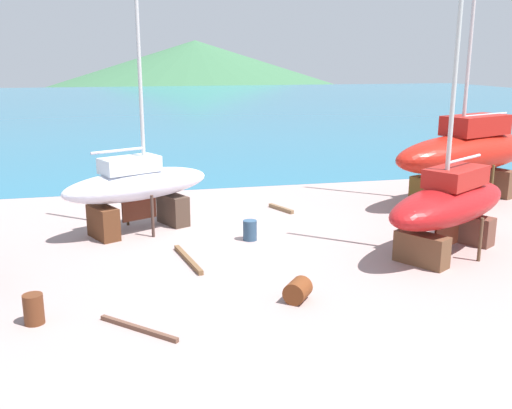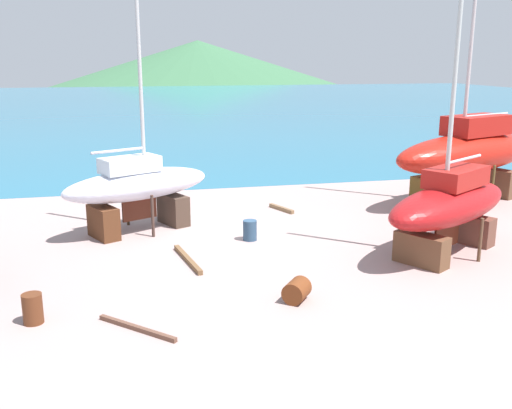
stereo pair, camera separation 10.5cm
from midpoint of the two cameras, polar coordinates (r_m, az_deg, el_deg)
name	(u,v)px [view 1 (the left image)]	position (r m, az deg, el deg)	size (l,w,h in m)	color
ground_plane	(253,250)	(21.31, -0.45, -4.49)	(41.79, 41.79, 0.00)	#A58C88
sea_water	(151,105)	(88.14, -10.22, 9.53)	(167.13, 115.21, 0.01)	teal
headland_hill	(196,78)	(204.85, -5.92, 12.21)	(161.78, 161.78, 24.76)	#3A6B46
sailboat_large_starboard	(138,186)	(23.67, -11.62, 1.74)	(6.47, 4.50, 10.82)	#433227
sailboat_mid_port	(449,204)	(21.65, 18.24, 0.02)	(7.02, 5.52, 11.55)	brown
sailboat_far_slipway	(468,152)	(29.73, 19.86, 4.84)	(9.72, 5.89, 15.33)	brown
barrel_ochre	(298,290)	(16.96, 3.92, -8.38)	(0.65, 0.65, 0.78)	brown
barrel_blue_faded	(250,230)	(22.36, -0.73, -2.53)	(0.53, 0.53, 0.78)	navy
barrel_rust_far	(34,309)	(16.63, -21.06, -9.51)	(0.53, 0.53, 0.81)	#5B2D18
timber_short_skew	(281,209)	(26.78, 2.34, -0.40)	(1.64, 0.16, 0.17)	brown
timber_long_fore	(138,328)	(15.63, -11.62, -11.77)	(2.57, 0.13, 0.12)	brown
timber_plank_far	(188,259)	(20.29, -6.80, -5.34)	(2.91, 0.17, 0.16)	brown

